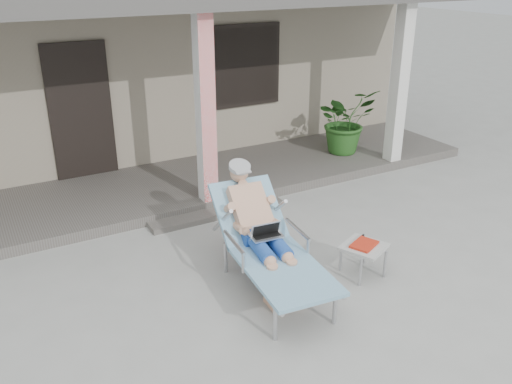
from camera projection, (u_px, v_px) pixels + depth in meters
ground at (287, 277)px, 6.23m from camera, size 60.00×60.00×0.00m
house at (116, 52)px, 10.79m from camera, size 10.40×5.40×3.30m
porch_deck at (187, 184)px, 8.61m from camera, size 10.00×2.00×0.15m
porch_overhang at (178, 4)px, 7.50m from camera, size 10.00×2.30×2.85m
porch_step at (218, 213)px, 7.70m from camera, size 2.00×0.30×0.07m
lounger at (264, 217)px, 5.82m from camera, size 0.94×2.05×1.30m
side_table at (364, 248)px, 6.15m from camera, size 0.59×0.59×0.40m
potted_palm at (345, 121)px, 9.62m from camera, size 1.05×0.91×1.16m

